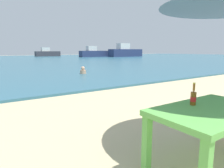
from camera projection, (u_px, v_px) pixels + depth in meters
sea_water at (4, 60)px, 27.16m from camera, size 120.00×50.00×0.08m
picnic_table_green at (211, 118)px, 2.22m from camera, size 1.40×0.80×0.76m
beer_bottle_amber at (193, 97)px, 2.33m from camera, size 0.07×0.07×0.26m
swimmer_person at (83, 71)px, 11.31m from camera, size 0.34×0.34×0.41m
boat_tanker at (125, 52)px, 41.44m from camera, size 7.46×2.03×2.71m
boat_barge at (47, 53)px, 43.90m from camera, size 5.29×1.44×1.92m
boat_ferry at (93, 53)px, 40.14m from camera, size 5.89×1.61×2.14m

